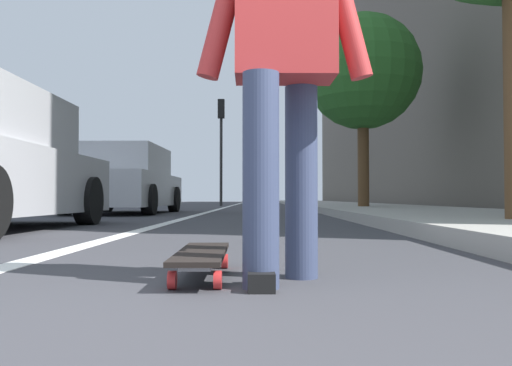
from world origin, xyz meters
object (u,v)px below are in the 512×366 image
skateboard (202,256)px  traffic_light (221,133)px  parked_car_mid (125,182)px  street_tree_mid (363,72)px  skater_person (284,51)px

skateboard → traffic_light: traffic_light is taller
parked_car_mid → traffic_light: bearing=-7.1°
skateboard → street_tree_mid: (10.73, -2.75, 3.31)m
traffic_light → skater_person: bearing=-175.1°
parked_car_mid → skateboard: bearing=-164.0°
parked_car_mid → traffic_light: 11.14m
skateboard → parked_car_mid: (9.55, 2.74, 0.61)m
parked_car_mid → street_tree_mid: 6.23m
skater_person → traffic_light: size_ratio=0.36×
street_tree_mid → traffic_light: bearing=23.3°
skateboard → traffic_light: size_ratio=0.19×
skateboard → traffic_light: bearing=3.9°
traffic_light → street_tree_mid: (-9.63, -4.15, 0.30)m
skateboard → traffic_light: (20.35, 1.40, 3.01)m
skateboard → traffic_light: 20.62m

